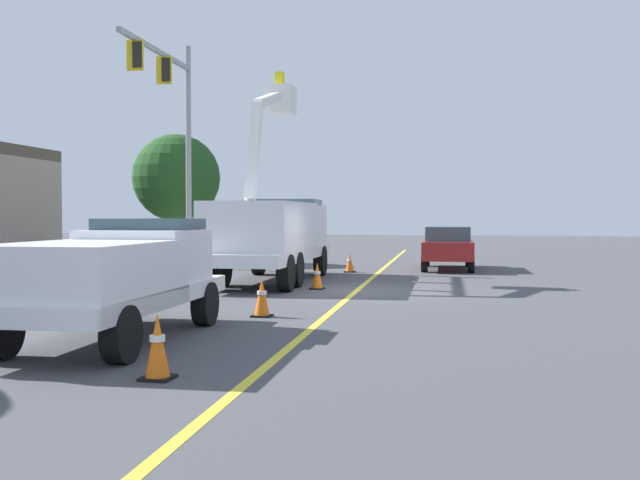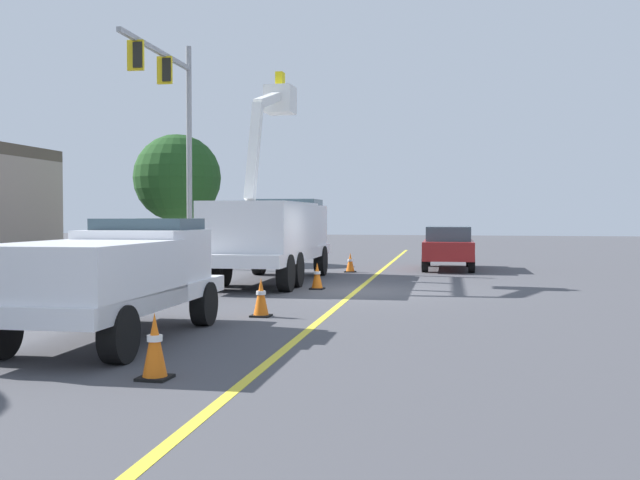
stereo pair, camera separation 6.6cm
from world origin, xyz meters
name	(u,v)px [view 2 (the right image)]	position (x,y,z in m)	size (l,w,h in m)	color
ground	(356,291)	(0.00, 0.00, 0.00)	(120.00, 120.00, 0.00)	#47474C
sidewalk_far_side	(70,284)	(-0.47, 8.65, 0.06)	(60.00, 3.60, 0.12)	#B2ADA3
lane_centre_stripe	(356,291)	(0.00, 0.00, 0.00)	(50.00, 0.16, 0.01)	yellow
utility_bucket_truck	(272,232)	(2.31, 3.16, 1.61)	(8.32, 2.95, 6.83)	white
service_pickup_truck	(114,275)	(-8.93, 2.55, 1.12)	(5.70, 2.43, 2.06)	white
passing_minivan	(448,245)	(9.15, -2.04, 0.97)	(4.90, 2.16, 1.69)	maroon
traffic_cone_leading	(155,347)	(-11.49, 0.57, 0.43)	(0.40, 0.40, 0.86)	black
traffic_cone_mid_front	(261,298)	(-5.56, 1.02, 0.40)	(0.40, 0.40, 0.81)	black
traffic_cone_mid_rear	(317,276)	(0.28, 1.19, 0.38)	(0.40, 0.40, 0.77)	black
traffic_cone_trailing	(350,263)	(6.75, 1.44, 0.36)	(0.40, 0.40, 0.72)	black
traffic_signal_mast	(173,113)	(5.52, 7.96, 5.97)	(6.39, 0.70, 8.83)	gray
street_tree_right	(177,178)	(10.63, 10.10, 3.81)	(3.92, 3.92, 5.78)	brown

